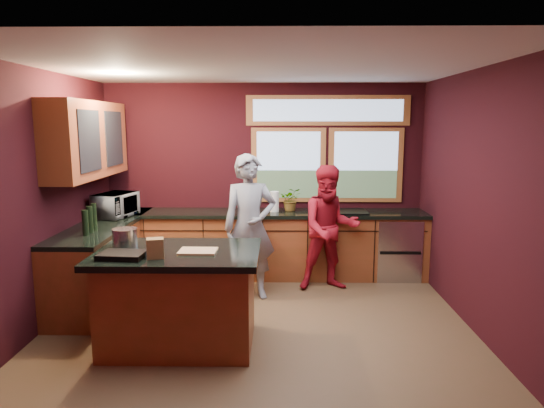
{
  "coord_description": "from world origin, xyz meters",
  "views": [
    {
      "loc": [
        0.22,
        -4.93,
        2.15
      ],
      "look_at": [
        0.14,
        0.4,
        1.25
      ],
      "focal_mm": 32.0,
      "sensor_mm": 36.0,
      "label": 1
    }
  ],
  "objects_px": {
    "island": "(179,297)",
    "person_grey": "(250,227)",
    "cutting_board": "(198,251)",
    "stock_pot": "(125,238)",
    "person_red": "(330,228)"
  },
  "relations": [
    {
      "from": "island",
      "to": "person_grey",
      "type": "height_order",
      "value": "person_grey"
    },
    {
      "from": "cutting_board",
      "to": "stock_pot",
      "type": "relative_size",
      "value": 1.46
    },
    {
      "from": "cutting_board",
      "to": "stock_pot",
      "type": "distance_m",
      "value": 0.78
    },
    {
      "from": "island",
      "to": "person_grey",
      "type": "distance_m",
      "value": 1.5
    },
    {
      "from": "person_grey",
      "to": "person_red",
      "type": "relative_size",
      "value": 1.1
    },
    {
      "from": "person_red",
      "to": "cutting_board",
      "type": "height_order",
      "value": "person_red"
    },
    {
      "from": "person_grey",
      "to": "cutting_board",
      "type": "distance_m",
      "value": 1.42
    },
    {
      "from": "cutting_board",
      "to": "person_grey",
      "type": "bearing_deg",
      "value": 73.42
    },
    {
      "from": "cutting_board",
      "to": "stock_pot",
      "type": "height_order",
      "value": "stock_pot"
    },
    {
      "from": "stock_pot",
      "to": "person_grey",
      "type": "bearing_deg",
      "value": 45.16
    },
    {
      "from": "island",
      "to": "person_grey",
      "type": "bearing_deg",
      "value": 65.23
    },
    {
      "from": "person_grey",
      "to": "person_red",
      "type": "bearing_deg",
      "value": 5.76
    },
    {
      "from": "island",
      "to": "stock_pot",
      "type": "bearing_deg",
      "value": 164.74
    },
    {
      "from": "person_red",
      "to": "stock_pot",
      "type": "height_order",
      "value": "person_red"
    },
    {
      "from": "island",
      "to": "cutting_board",
      "type": "distance_m",
      "value": 0.52
    }
  ]
}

